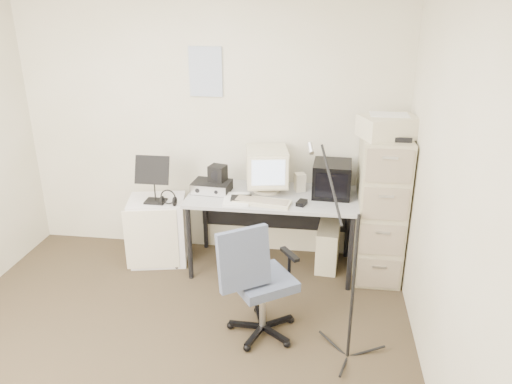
# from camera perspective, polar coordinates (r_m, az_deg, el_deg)

# --- Properties ---
(floor) EXTENTS (3.60, 3.60, 0.01)m
(floor) POSITION_cam_1_polar(r_m,az_deg,el_deg) (3.72, -11.03, -18.90)
(floor) COLOR #3B3426
(floor) RESTS_ON ground
(wall_back) EXTENTS (3.60, 0.02, 2.50)m
(wall_back) POSITION_cam_1_polar(r_m,az_deg,el_deg) (4.72, -5.27, 7.51)
(wall_back) COLOR beige
(wall_back) RESTS_ON ground
(wall_right) EXTENTS (0.02, 3.60, 2.50)m
(wall_right) POSITION_cam_1_polar(r_m,az_deg,el_deg) (2.99, 21.83, -2.50)
(wall_right) COLOR beige
(wall_right) RESTS_ON ground
(wall_calendar) EXTENTS (0.30, 0.02, 0.44)m
(wall_calendar) POSITION_cam_1_polar(r_m,az_deg,el_deg) (4.61, -5.77, 13.52)
(wall_calendar) COLOR white
(wall_calendar) RESTS_ON wall_back
(filing_cabinet) EXTENTS (0.40, 0.60, 1.30)m
(filing_cabinet) POSITION_cam_1_polar(r_m,az_deg,el_deg) (4.52, 14.00, -1.74)
(filing_cabinet) COLOR tan
(filing_cabinet) RESTS_ON floor
(printer) EXTENTS (0.54, 0.46, 0.18)m
(printer) POSITION_cam_1_polar(r_m,az_deg,el_deg) (4.24, 14.95, 7.21)
(printer) COLOR beige
(printer) RESTS_ON filing_cabinet
(desk) EXTENTS (1.50, 0.70, 0.73)m
(desk) POSITION_cam_1_polar(r_m,az_deg,el_deg) (4.60, 1.84, -4.56)
(desk) COLOR #B1B1B1
(desk) RESTS_ON floor
(crt_monitor) EXTENTS (0.42, 0.44, 0.40)m
(crt_monitor) POSITION_cam_1_polar(r_m,az_deg,el_deg) (4.47, 1.24, 2.50)
(crt_monitor) COLOR beige
(crt_monitor) RESTS_ON desk
(crt_tv) EXTENTS (0.34, 0.36, 0.30)m
(crt_tv) POSITION_cam_1_polar(r_m,az_deg,el_deg) (4.45, 8.67, 1.50)
(crt_tv) COLOR black
(crt_tv) RESTS_ON desk
(desk_speaker) EXTENTS (0.11, 0.11, 0.16)m
(desk_speaker) POSITION_cam_1_polar(r_m,az_deg,el_deg) (4.53, 5.04, 1.12)
(desk_speaker) COLOR beige
(desk_speaker) RESTS_ON desk
(keyboard) EXTENTS (0.51, 0.25, 0.03)m
(keyboard) POSITION_cam_1_polar(r_m,az_deg,el_deg) (4.26, 0.69, -1.14)
(keyboard) COLOR beige
(keyboard) RESTS_ON desk
(mouse) EXTENTS (0.10, 0.13, 0.03)m
(mouse) POSITION_cam_1_polar(r_m,az_deg,el_deg) (4.25, 5.24, -1.24)
(mouse) COLOR black
(mouse) RESTS_ON desk
(radio_receiver) EXTENTS (0.35, 0.27, 0.10)m
(radio_receiver) POSITION_cam_1_polar(r_m,az_deg,el_deg) (4.52, -5.07, 0.62)
(radio_receiver) COLOR black
(radio_receiver) RESTS_ON desk
(radio_speaker) EXTENTS (0.17, 0.16, 0.14)m
(radio_speaker) POSITION_cam_1_polar(r_m,az_deg,el_deg) (4.51, -4.40, 2.17)
(radio_speaker) COLOR black
(radio_speaker) RESTS_ON radio_receiver
(papers) EXTENTS (0.25, 0.32, 0.02)m
(papers) POSITION_cam_1_polar(r_m,az_deg,el_deg) (4.33, -2.24, -0.85)
(papers) COLOR white
(papers) RESTS_ON desk
(pc_tower) EXTENTS (0.23, 0.44, 0.40)m
(pc_tower) POSITION_cam_1_polar(r_m,az_deg,el_deg) (4.74, 8.21, -6.17)
(pc_tower) COLOR beige
(pc_tower) RESTS_ON floor
(office_chair) EXTENTS (0.74, 0.74, 0.93)m
(office_chair) POSITION_cam_1_polar(r_m,az_deg,el_deg) (3.68, 0.77, -9.94)
(office_chair) COLOR #495371
(office_chair) RESTS_ON floor
(side_cart) EXTENTS (0.58, 0.50, 0.63)m
(side_cart) POSITION_cam_1_polar(r_m,az_deg,el_deg) (4.83, -11.07, -4.28)
(side_cart) COLOR white
(side_cart) RESTS_ON floor
(music_stand) EXTENTS (0.34, 0.24, 0.45)m
(music_stand) POSITION_cam_1_polar(r_m,az_deg,el_deg) (4.56, -11.60, 1.50)
(music_stand) COLOR black
(music_stand) RESTS_ON side_cart
(headphones) EXTENTS (0.19, 0.19, 0.03)m
(headphones) POSITION_cam_1_polar(r_m,az_deg,el_deg) (4.53, -10.00, -0.91)
(headphones) COLOR black
(headphones) RESTS_ON side_cart
(mic_stand) EXTENTS (0.03, 0.03, 1.44)m
(mic_stand) POSITION_cam_1_polar(r_m,az_deg,el_deg) (3.38, 11.23, -8.43)
(mic_stand) COLOR black
(mic_stand) RESTS_ON floor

